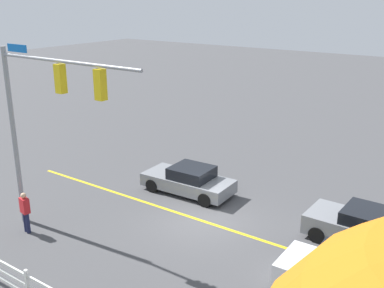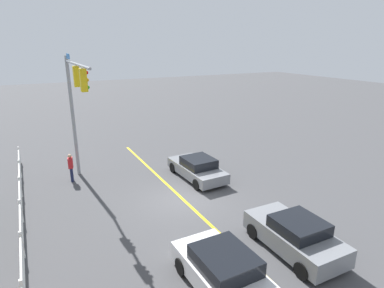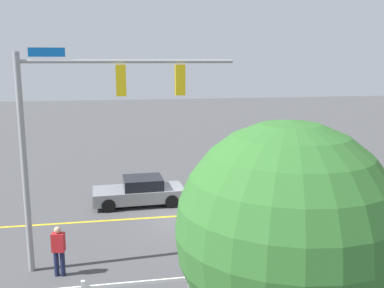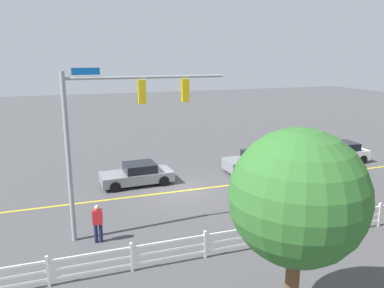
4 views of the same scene
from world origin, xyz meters
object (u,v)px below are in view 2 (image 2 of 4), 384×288
Objects in this scene: car_0 at (197,168)px; car_3 at (295,235)px; pedestrian at (71,166)px; car_2 at (228,276)px.

car_3 is (-8.09, 0.06, 0.06)m from car_0.
car_0 is 2.62× the size of pedestrian.
car_0 is 9.55m from car_2.
pedestrian reaches higher than car_2.
car_0 is at bearing 0.41° from car_3.
car_0 is 8.09m from car_3.
car_0 is 1.08× the size of car_3.
pedestrian is (11.12, 6.74, 0.23)m from car_3.
car_2 is at bearing 115.08° from pedestrian.
car_0 is at bearing 166.24° from pedestrian.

